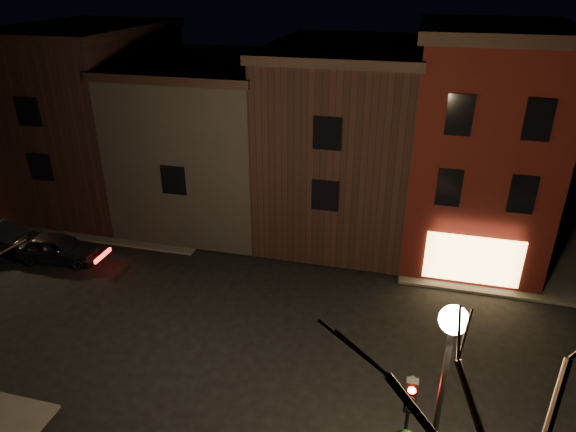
{
  "coord_description": "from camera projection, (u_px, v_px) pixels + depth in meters",
  "views": [
    {
      "loc": [
        5.06,
        -14.92,
        12.62
      ],
      "look_at": [
        0.17,
        4.08,
        3.2
      ],
      "focal_mm": 32.0,
      "sensor_mm": 36.0,
      "label": 1
    }
  ],
  "objects": [
    {
      "name": "ground",
      "position": [
        257.0,
        335.0,
        19.63
      ],
      "size": [
        120.0,
        120.0,
        0.0
      ],
      "primitive_type": "plane",
      "color": "black",
      "rests_on": "ground"
    },
    {
      "name": "street_lamp_near",
      "position": [
        446.0,
        363.0,
        10.75
      ],
      "size": [
        0.6,
        0.6,
        6.48
      ],
      "color": "black",
      "rests_on": "sidewalk_near_right"
    },
    {
      "name": "row_building_c",
      "position": [
        95.0,
        115.0,
        29.52
      ],
      "size": [
        7.3,
        10.3,
        9.9
      ],
      "color": "black",
      "rests_on": "ground"
    },
    {
      "name": "row_building_a",
      "position": [
        344.0,
        138.0,
        26.36
      ],
      "size": [
        7.3,
        10.3,
        9.4
      ],
      "color": "black",
      "rests_on": "ground"
    },
    {
      "name": "row_building_b",
      "position": [
        213.0,
        137.0,
        28.21
      ],
      "size": [
        7.8,
        10.3,
        8.4
      ],
      "color": "black",
      "rests_on": "ground"
    },
    {
      "name": "corner_building",
      "position": [
        480.0,
        143.0,
        23.76
      ],
      "size": [
        6.5,
        8.5,
        10.5
      ],
      "color": "#47100C",
      "rests_on": "ground"
    },
    {
      "name": "sidewalk_far_left",
      "position": [
        96.0,
        142.0,
        41.56
      ],
      "size": [
        30.0,
        30.0,
        0.12
      ],
      "primitive_type": "cube",
      "color": "#2D2B28",
      "rests_on": "ground"
    },
    {
      "name": "parked_car_a",
      "position": [
        58.0,
        248.0,
        24.43
      ],
      "size": [
        4.17,
        2.05,
        1.37
      ],
      "primitive_type": "imported",
      "rotation": [
        0.0,
        0.0,
        1.68
      ],
      "color": "black",
      "rests_on": "ground"
    },
    {
      "name": "traffic_signal",
      "position": [
        407.0,
        422.0,
        12.34
      ],
      "size": [
        0.58,
        0.38,
        4.05
      ],
      "color": "black",
      "rests_on": "sidewalk_near_right"
    }
  ]
}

